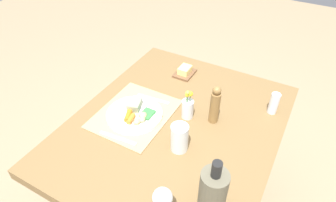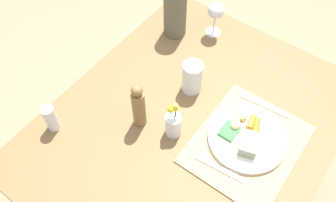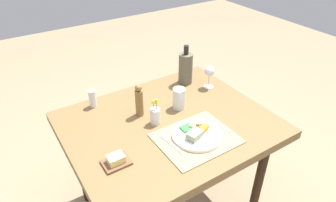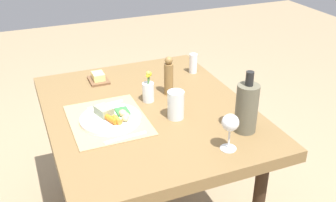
{
  "view_description": "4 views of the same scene",
  "coord_description": "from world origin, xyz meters",
  "px_view_note": "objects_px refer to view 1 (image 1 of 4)",
  "views": [
    {
      "loc": [
        0.9,
        0.45,
        1.7
      ],
      "look_at": [
        -0.02,
        -0.05,
        0.83
      ],
      "focal_mm": 31.22,
      "sensor_mm": 36.0,
      "label": 1
    },
    {
      "loc": [
        -0.62,
        -0.35,
        1.84
      ],
      "look_at": [
        -0.02,
        0.09,
        0.82
      ],
      "focal_mm": 38.92,
      "sensor_mm": 36.0,
      "label": 2
    },
    {
      "loc": [
        -0.75,
        -1.15,
        1.77
      ],
      "look_at": [
        0.06,
        0.09,
        0.8
      ],
      "focal_mm": 32.09,
      "sensor_mm": 36.0,
      "label": 3
    },
    {
      "loc": [
        1.57,
        -0.54,
        1.64
      ],
      "look_at": [
        0.01,
        0.1,
        0.75
      ],
      "focal_mm": 42.5,
      "sensor_mm": 36.0,
      "label": 4
    }
  ],
  "objects_px": {
    "fork": "(153,99)",
    "butter_dish": "(185,72)",
    "knife": "(118,138)",
    "pepper_mill": "(215,105)",
    "cooler_bottle": "(212,194)",
    "water_tumbler": "(179,139)",
    "dinner_plate": "(135,114)",
    "flower_vase": "(188,108)",
    "salt_shaker": "(274,103)",
    "wine_glass": "(163,199)",
    "dining_table": "(175,134)"
  },
  "relations": [
    {
      "from": "butter_dish",
      "to": "salt_shaker",
      "type": "bearing_deg",
      "value": 80.48
    },
    {
      "from": "knife",
      "to": "pepper_mill",
      "type": "distance_m",
      "value": 0.47
    },
    {
      "from": "water_tumbler",
      "to": "salt_shaker",
      "type": "xyz_separation_m",
      "value": [
        -0.43,
        0.29,
        -0.0
      ]
    },
    {
      "from": "butter_dish",
      "to": "fork",
      "type": "bearing_deg",
      "value": -7.3
    },
    {
      "from": "cooler_bottle",
      "to": "fork",
      "type": "bearing_deg",
      "value": -131.35
    },
    {
      "from": "dinner_plate",
      "to": "pepper_mill",
      "type": "distance_m",
      "value": 0.39
    },
    {
      "from": "fork",
      "to": "water_tumbler",
      "type": "bearing_deg",
      "value": 44.17
    },
    {
      "from": "cooler_bottle",
      "to": "pepper_mill",
      "type": "height_order",
      "value": "cooler_bottle"
    },
    {
      "from": "fork",
      "to": "flower_vase",
      "type": "xyz_separation_m",
      "value": [
        0.03,
        0.21,
        0.05
      ]
    },
    {
      "from": "knife",
      "to": "pepper_mill",
      "type": "xyz_separation_m",
      "value": [
        -0.32,
        0.33,
        0.09
      ]
    },
    {
      "from": "wine_glass",
      "to": "knife",
      "type": "bearing_deg",
      "value": -121.84
    },
    {
      "from": "salt_shaker",
      "to": "water_tumbler",
      "type": "bearing_deg",
      "value": -34.21
    },
    {
      "from": "flower_vase",
      "to": "water_tumbler",
      "type": "bearing_deg",
      "value": 16.28
    },
    {
      "from": "knife",
      "to": "flower_vase",
      "type": "bearing_deg",
      "value": 139.59
    },
    {
      "from": "dinner_plate",
      "to": "salt_shaker",
      "type": "bearing_deg",
      "value": 121.82
    },
    {
      "from": "wine_glass",
      "to": "flower_vase",
      "type": "bearing_deg",
      "value": -163.24
    },
    {
      "from": "dining_table",
      "to": "flower_vase",
      "type": "distance_m",
      "value": 0.15
    },
    {
      "from": "fork",
      "to": "pepper_mill",
      "type": "xyz_separation_m",
      "value": [
        -0.01,
        0.33,
        0.09
      ]
    },
    {
      "from": "dining_table",
      "to": "cooler_bottle",
      "type": "bearing_deg",
      "value": 42.89
    },
    {
      "from": "water_tumbler",
      "to": "flower_vase",
      "type": "relative_size",
      "value": 0.81
    },
    {
      "from": "knife",
      "to": "cooler_bottle",
      "type": "height_order",
      "value": "cooler_bottle"
    },
    {
      "from": "butter_dish",
      "to": "cooler_bottle",
      "type": "bearing_deg",
      "value": 32.22
    },
    {
      "from": "flower_vase",
      "to": "wine_glass",
      "type": "xyz_separation_m",
      "value": [
        0.51,
        0.15,
        0.06
      ]
    },
    {
      "from": "dining_table",
      "to": "knife",
      "type": "distance_m",
      "value": 0.29
    },
    {
      "from": "fork",
      "to": "water_tumbler",
      "type": "height_order",
      "value": "water_tumbler"
    },
    {
      "from": "knife",
      "to": "salt_shaker",
      "type": "relative_size",
      "value": 1.66
    },
    {
      "from": "salt_shaker",
      "to": "cooler_bottle",
      "type": "bearing_deg",
      "value": -5.6
    },
    {
      "from": "dining_table",
      "to": "salt_shaker",
      "type": "distance_m",
      "value": 0.5
    },
    {
      "from": "fork",
      "to": "knife",
      "type": "distance_m",
      "value": 0.31
    },
    {
      "from": "dinner_plate",
      "to": "flower_vase",
      "type": "relative_size",
      "value": 1.67
    },
    {
      "from": "fork",
      "to": "cooler_bottle",
      "type": "bearing_deg",
      "value": 43.02
    },
    {
      "from": "fork",
      "to": "butter_dish",
      "type": "bearing_deg",
      "value": 167.06
    },
    {
      "from": "water_tumbler",
      "to": "dinner_plate",
      "type": "bearing_deg",
      "value": -105.21
    },
    {
      "from": "dining_table",
      "to": "water_tumbler",
      "type": "relative_size",
      "value": 8.72
    },
    {
      "from": "flower_vase",
      "to": "wine_glass",
      "type": "relative_size",
      "value": 1.04
    },
    {
      "from": "butter_dish",
      "to": "salt_shaker",
      "type": "height_order",
      "value": "salt_shaker"
    },
    {
      "from": "flower_vase",
      "to": "cooler_bottle",
      "type": "bearing_deg",
      "value": 35.01
    },
    {
      "from": "dining_table",
      "to": "fork",
      "type": "height_order",
      "value": "fork"
    },
    {
      "from": "dining_table",
      "to": "flower_vase",
      "type": "height_order",
      "value": "flower_vase"
    },
    {
      "from": "wine_glass",
      "to": "salt_shaker",
      "type": "xyz_separation_m",
      "value": [
        -0.74,
        0.2,
        -0.06
      ]
    },
    {
      "from": "salt_shaker",
      "to": "dinner_plate",
      "type": "bearing_deg",
      "value": -58.18
    },
    {
      "from": "fork",
      "to": "water_tumbler",
      "type": "distance_m",
      "value": 0.36
    },
    {
      "from": "wine_glass",
      "to": "pepper_mill",
      "type": "xyz_separation_m",
      "value": [
        -0.55,
        -0.03,
        -0.02
      ]
    },
    {
      "from": "fork",
      "to": "salt_shaker",
      "type": "xyz_separation_m",
      "value": [
        -0.21,
        0.56,
        0.05
      ]
    },
    {
      "from": "fork",
      "to": "knife",
      "type": "height_order",
      "value": "same"
    },
    {
      "from": "dining_table",
      "to": "water_tumbler",
      "type": "bearing_deg",
      "value": 33.89
    },
    {
      "from": "dinner_plate",
      "to": "cooler_bottle",
      "type": "height_order",
      "value": "cooler_bottle"
    },
    {
      "from": "water_tumbler",
      "to": "pepper_mill",
      "type": "height_order",
      "value": "pepper_mill"
    },
    {
      "from": "dining_table",
      "to": "dinner_plate",
      "type": "relative_size",
      "value": 4.21
    },
    {
      "from": "wine_glass",
      "to": "salt_shaker",
      "type": "bearing_deg",
      "value": 164.99
    }
  ]
}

